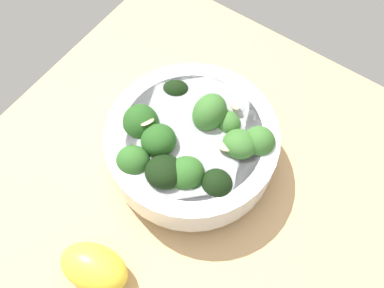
{
  "coord_description": "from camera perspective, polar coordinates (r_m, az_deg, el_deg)",
  "views": [
    {
      "loc": [
        -9.96,
        15.63,
        51.04
      ],
      "look_at": [
        4.39,
        -4.66,
        4.0
      ],
      "focal_mm": 40.26,
      "sensor_mm": 36.0,
      "label": 1
    }
  ],
  "objects": [
    {
      "name": "ground_plane",
      "position": [
        0.56,
        0.92,
        -8.51
      ],
      "size": [
        59.93,
        59.93,
        3.42
      ],
      "primitive_type": "cube",
      "color": "tan"
    },
    {
      "name": "lemon_wedge",
      "position": [
        0.51,
        -12.85,
        -15.68
      ],
      "size": [
        8.93,
        6.77,
        4.64
      ],
      "primitive_type": "ellipsoid",
      "rotation": [
        0.0,
        0.0,
        0.21
      ],
      "color": "yellow",
      "rests_on": "ground_plane"
    },
    {
      "name": "bowl_of_broccoli",
      "position": [
        0.52,
        -0.09,
        -0.03
      ],
      "size": [
        20.96,
        20.96,
        10.54
      ],
      "color": "white",
      "rests_on": "ground_plane"
    }
  ]
}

